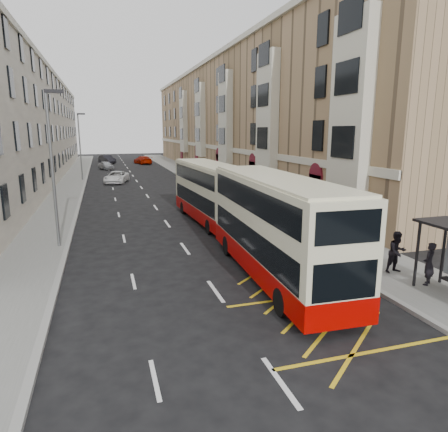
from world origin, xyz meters
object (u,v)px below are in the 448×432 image
object	(u,v)px
car_silver	(106,165)
street_lamp_far	(80,143)
double_decker_rear	(209,192)
pedestrian_mid	(397,252)
white_van	(117,177)
car_dark	(107,159)
car_red	(143,160)
double_decker_front	(275,227)
pedestrian_near	(429,264)
street_lamp_near	(53,161)
pedestrian_far	(311,232)

from	to	relation	value
car_silver	street_lamp_far	bearing A→B (deg)	-122.78
double_decker_rear	pedestrian_mid	bearing A→B (deg)	-70.54
white_van	car_silver	distance (m)	17.19
street_lamp_far	car_dark	distance (m)	26.80
street_lamp_far	pedestrian_mid	world-z (taller)	street_lamp_far
pedestrian_mid	car_dark	distance (m)	65.83
double_decker_rear	street_lamp_far	bearing A→B (deg)	106.57
car_dark	pedestrian_mid	bearing A→B (deg)	-102.21
double_decker_rear	car_red	world-z (taller)	double_decker_rear
double_decker_front	pedestrian_near	distance (m)	6.19
street_lamp_near	car_red	bearing A→B (deg)	79.72
street_lamp_near	double_decker_rear	distance (m)	10.30
pedestrian_near	car_dark	world-z (taller)	pedestrian_near
street_lamp_far	pedestrian_near	distance (m)	42.83
street_lamp_far	double_decker_front	size ratio (longest dim) A/B	0.73
pedestrian_far	car_red	size ratio (longest dim) A/B	0.30
street_lamp_far	car_silver	size ratio (longest dim) A/B	2.06
car_dark	street_lamp_near	bearing A→B (deg)	-115.18
street_lamp_far	double_decker_front	xyz separation A→B (m)	(9.17, -37.25, -2.43)
street_lamp_near	pedestrian_mid	xyz separation A→B (m)	(14.29, -8.59, -3.58)
double_decker_front	pedestrian_mid	xyz separation A→B (m)	(5.12, -1.34, -1.15)
pedestrian_far	pedestrian_mid	bearing A→B (deg)	128.44
pedestrian_near	street_lamp_far	bearing A→B (deg)	-107.13
pedestrian_far	car_dark	size ratio (longest dim) A/B	0.33
street_lamp_near	pedestrian_far	size ratio (longest dim) A/B	5.14
pedestrian_near	pedestrian_mid	xyz separation A→B (m)	(-0.22, 1.54, 0.04)
pedestrian_far	pedestrian_near	bearing A→B (deg)	125.78
street_lamp_near	white_van	distance (m)	27.43
pedestrian_near	pedestrian_mid	size ratio (longest dim) A/B	0.95
car_silver	car_dark	bearing A→B (deg)	67.46
double_decker_rear	pedestrian_mid	xyz separation A→B (m)	(5.06, -12.35, -0.98)
pedestrian_near	car_red	size ratio (longest dim) A/B	0.34
street_lamp_far	double_decker_front	distance (m)	38.44
pedestrian_mid	white_van	distance (m)	36.92
street_lamp_far	pedestrian_far	size ratio (longest dim) A/B	5.14
pedestrian_mid	car_silver	bearing A→B (deg)	99.27
double_decker_front	pedestrian_far	xyz separation A→B (m)	(3.53, 3.22, -1.27)
white_van	car_red	size ratio (longest dim) A/B	0.96
pedestrian_far	car_silver	xyz separation A→B (m)	(-9.75, 48.04, -0.27)
street_lamp_near	car_silver	world-z (taller)	street_lamp_near
double_decker_front	car_red	world-z (taller)	double_decker_front
double_decker_front	street_lamp_near	bearing A→B (deg)	143.78
car_red	pedestrian_mid	bearing A→B (deg)	79.46
pedestrian_far	car_silver	world-z (taller)	pedestrian_far
street_lamp_far	white_van	bearing A→B (deg)	-38.62
street_lamp_near	pedestrian_mid	bearing A→B (deg)	-31.01
car_silver	car_red	world-z (taller)	car_red
street_lamp_near	street_lamp_far	size ratio (longest dim) A/B	1.00
street_lamp_near	street_lamp_far	world-z (taller)	same
double_decker_front	pedestrian_far	size ratio (longest dim) A/B	7.02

